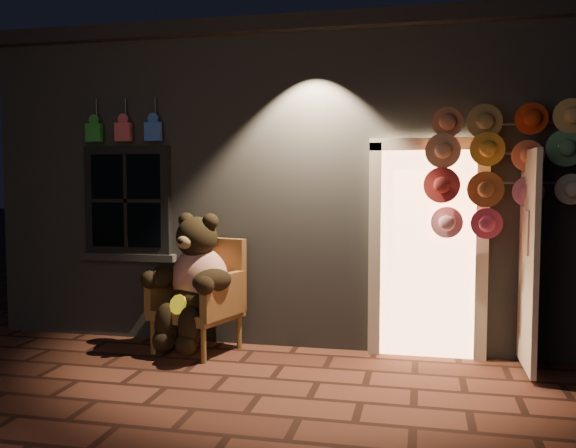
% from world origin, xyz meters
% --- Properties ---
extents(ground, '(60.00, 60.00, 0.00)m').
position_xyz_m(ground, '(0.00, 0.00, 0.00)').
color(ground, brown).
rests_on(ground, ground).
extents(shop_building, '(7.30, 5.95, 3.51)m').
position_xyz_m(shop_building, '(0.00, 3.99, 1.74)').
color(shop_building, slate).
rests_on(shop_building, ground).
extents(wicker_armchair, '(0.96, 0.92, 1.16)m').
position_xyz_m(wicker_armchair, '(-0.95, 1.21, 0.58)').
color(wicker_armchair, olive).
rests_on(wicker_armchair, ground).
extents(teddy_bear, '(0.95, 0.88, 1.37)m').
position_xyz_m(teddy_bear, '(-0.98, 1.07, 0.75)').
color(teddy_bear, red).
rests_on(teddy_bear, ground).
extents(hat_rack, '(1.72, 0.22, 2.51)m').
position_xyz_m(hat_rack, '(2.03, 1.28, 1.92)').
color(hat_rack, '#59595E').
rests_on(hat_rack, ground).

